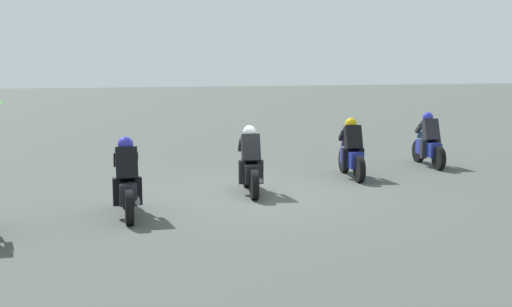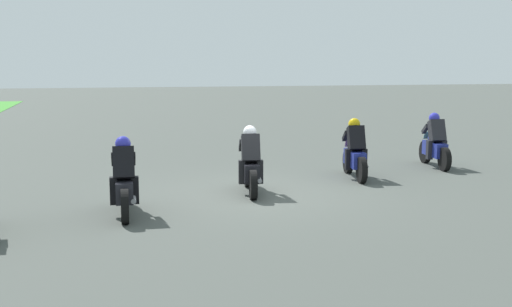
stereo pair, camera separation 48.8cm
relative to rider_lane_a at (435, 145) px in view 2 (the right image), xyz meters
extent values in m
plane|color=#464B46|center=(-2.37, 5.69, -0.62)|extent=(120.00, 120.00, 0.00)
cylinder|color=black|center=(0.70, -0.09, -0.30)|extent=(0.65, 0.22, 0.64)
cylinder|color=black|center=(-0.69, 0.09, -0.30)|extent=(0.65, 0.22, 0.64)
cube|color=navy|center=(0.00, 0.00, -0.12)|extent=(1.13, 0.45, 0.40)
ellipsoid|color=navy|center=(0.10, -0.01, 0.18)|extent=(0.51, 0.36, 0.24)
cube|color=red|center=(-0.50, 0.06, -0.10)|extent=(0.08, 0.17, 0.08)
cylinder|color=#A5A5AD|center=(-0.36, -0.11, -0.25)|extent=(0.43, 0.15, 0.10)
cube|color=black|center=(-0.10, 0.01, 0.40)|extent=(0.53, 0.46, 0.66)
sphere|color=#2E30B6|center=(0.12, -0.01, 0.74)|extent=(0.33, 0.33, 0.30)
cube|color=slate|center=(0.50, -0.06, 0.22)|extent=(0.19, 0.28, 0.23)
cube|color=black|center=(-0.09, 0.21, -0.12)|extent=(0.20, 0.16, 0.52)
cube|color=black|center=(-0.14, -0.18, -0.12)|extent=(0.20, 0.16, 0.52)
cube|color=black|center=(0.30, 0.15, 0.42)|extent=(0.39, 0.15, 0.31)
cube|color=black|center=(0.26, -0.21, 0.42)|extent=(0.39, 0.15, 0.31)
cylinder|color=black|center=(-0.38, 2.72, -0.30)|extent=(0.65, 0.23, 0.64)
cylinder|color=black|center=(-1.77, 2.92, -0.30)|extent=(0.65, 0.23, 0.64)
cube|color=navy|center=(-1.08, 2.82, -0.12)|extent=(1.13, 0.47, 0.40)
ellipsoid|color=navy|center=(-0.98, 2.81, 0.18)|extent=(0.52, 0.36, 0.24)
cube|color=red|center=(-1.58, 2.89, -0.10)|extent=(0.08, 0.17, 0.08)
cylinder|color=#A5A5AD|center=(-1.45, 2.71, -0.25)|extent=(0.43, 0.16, 0.10)
cube|color=black|center=(-1.18, 2.83, 0.40)|extent=(0.53, 0.46, 0.66)
sphere|color=gold|center=(-0.96, 2.80, 0.74)|extent=(0.34, 0.34, 0.30)
cube|color=#6F4D6E|center=(-0.58, 2.75, 0.22)|extent=(0.19, 0.28, 0.23)
cube|color=black|center=(-1.17, 3.04, -0.12)|extent=(0.20, 0.16, 0.52)
cube|color=black|center=(-1.22, 2.64, -0.12)|extent=(0.20, 0.16, 0.52)
cube|color=black|center=(-0.77, 2.96, 0.42)|extent=(0.40, 0.15, 0.31)
cube|color=black|center=(-0.82, 2.60, 0.42)|extent=(0.40, 0.15, 0.31)
cylinder|color=black|center=(-1.58, 5.70, -0.30)|extent=(0.65, 0.23, 0.64)
cylinder|color=black|center=(-2.96, 5.89, -0.30)|extent=(0.65, 0.23, 0.64)
cube|color=black|center=(-2.27, 5.79, -0.12)|extent=(1.13, 0.47, 0.40)
ellipsoid|color=black|center=(-2.17, 5.78, 0.18)|extent=(0.52, 0.36, 0.24)
cube|color=red|center=(-2.77, 5.86, -0.10)|extent=(0.08, 0.17, 0.08)
cylinder|color=#A5A5AD|center=(-2.64, 5.68, -0.25)|extent=(0.43, 0.16, 0.10)
cube|color=black|center=(-2.37, 5.81, 0.40)|extent=(0.53, 0.46, 0.66)
sphere|color=silver|center=(-2.15, 5.78, 0.74)|extent=(0.34, 0.34, 0.30)
cube|color=teal|center=(-1.77, 5.72, 0.22)|extent=(0.19, 0.28, 0.23)
cube|color=black|center=(-2.36, 6.01, -0.12)|extent=(0.20, 0.16, 0.52)
cube|color=black|center=(-2.42, 5.61, -0.12)|extent=(0.20, 0.16, 0.52)
cube|color=black|center=(-1.97, 5.93, 0.42)|extent=(0.40, 0.15, 0.31)
cube|color=black|center=(-2.02, 5.58, 0.42)|extent=(0.40, 0.15, 0.31)
cylinder|color=black|center=(-3.01, 8.58, -0.30)|extent=(0.64, 0.15, 0.64)
cylinder|color=black|center=(-4.41, 8.61, -0.30)|extent=(0.64, 0.15, 0.64)
cube|color=#212128|center=(-3.71, 8.60, -0.12)|extent=(1.11, 0.35, 0.40)
ellipsoid|color=#212128|center=(-3.61, 8.59, 0.18)|extent=(0.49, 0.31, 0.24)
cube|color=red|center=(-4.22, 8.61, -0.10)|extent=(0.06, 0.16, 0.08)
cylinder|color=#A5A5AD|center=(-4.06, 8.44, -0.25)|extent=(0.42, 0.11, 0.10)
cube|color=black|center=(-3.81, 8.60, 0.40)|extent=(0.49, 0.41, 0.66)
sphere|color=#2E30B6|center=(-3.59, 8.59, 0.74)|extent=(0.31, 0.31, 0.30)
cube|color=#349850|center=(-3.21, 8.58, 0.22)|extent=(0.16, 0.26, 0.23)
cube|color=black|center=(-3.82, 8.80, -0.12)|extent=(0.18, 0.14, 0.52)
cube|color=black|center=(-3.83, 8.40, -0.12)|extent=(0.18, 0.14, 0.52)
cube|color=black|center=(-3.42, 8.77, 0.42)|extent=(0.39, 0.11, 0.31)
cube|color=black|center=(-3.43, 8.41, 0.42)|extent=(0.39, 0.11, 0.31)
camera|label=1|loc=(-15.76, 9.35, 2.30)|focal=44.50mm
camera|label=2|loc=(-15.88, 8.88, 2.30)|focal=44.50mm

